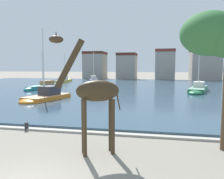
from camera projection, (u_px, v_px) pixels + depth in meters
The scene contains 13 objects.
harbor_water at pixel (133, 89), 39.79m from camera, with size 84.93×52.77×0.25m, color #334C60.
quay_edge_coping at pixel (84, 132), 13.84m from camera, with size 84.93×0.50×0.12m, color #ADA89E.
giraffe_statue at pixel (94, 93), 10.27m from camera, with size 2.96×1.75×5.42m.
sailboat_yellow at pixel (65, 80), 55.79m from camera, with size 3.30×9.53×7.02m.
sailboat_green at pixel (198, 89), 33.96m from camera, with size 4.19×9.72×9.60m.
sailboat_navy at pixel (94, 80), 58.74m from camera, with size 3.27×7.06×7.59m.
sailboat_orange at pixel (45, 97), 25.67m from camera, with size 3.77×6.89×8.05m.
sailboat_teal at pixel (43, 87), 37.93m from camera, with size 3.28×8.27×6.40m.
mooring_bollard at pixel (27, 126), 14.41m from camera, with size 0.24×0.24×0.50m, color #232326.
townhouse_narrow_midrow at pixel (95, 65), 72.05m from camera, with size 6.21×7.58×8.39m.
townhouse_end_terrace at pixel (127, 66), 69.91m from camera, with size 5.62×7.33×7.86m.
townhouse_tall_gabled at pixel (165, 65), 66.42m from camera, with size 5.50×6.18×8.76m.
townhouse_corner_house at pixel (205, 65), 64.01m from camera, with size 7.69×7.90×8.78m.
Camera 1 is at (4.35, -6.50, 3.96)m, focal length 37.20 mm.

